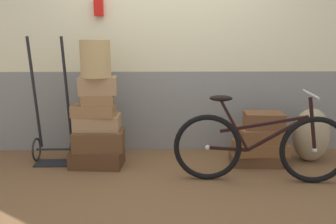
{
  "coord_description": "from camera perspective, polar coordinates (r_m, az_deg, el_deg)",
  "views": [
    {
      "loc": [
        -0.13,
        -3.52,
        1.42
      ],
      "look_at": [
        -0.06,
        0.12,
        0.62
      ],
      "focal_mm": 37.97,
      "sensor_mm": 36.0,
      "label": 1
    }
  ],
  "objects": [
    {
      "name": "suitcase_2",
      "position": [
        3.95,
        -11.29,
        -1.67
      ],
      "size": [
        0.49,
        0.29,
        0.16
      ],
      "primitive_type": "cube",
      "rotation": [
        0.0,
        0.0,
        -0.01
      ],
      "color": "#9E754C",
      "rests_on": "suitcase_1"
    },
    {
      "name": "burlap_sack",
      "position": [
        4.34,
        21.97,
        -3.43
      ],
      "size": [
        0.41,
        0.35,
        0.61
      ],
      "primitive_type": "ellipsoid",
      "color": "#9E8966",
      "rests_on": "ground"
    },
    {
      "name": "suitcase_3",
      "position": [
        3.9,
        -11.82,
        0.26
      ],
      "size": [
        0.46,
        0.29,
        0.12
      ],
      "primitive_type": "cube",
      "rotation": [
        0.0,
        0.0,
        -0.06
      ],
      "color": "olive",
      "rests_on": "suitcase_2"
    },
    {
      "name": "station_building",
      "position": [
        4.37,
        0.82,
        13.56
      ],
      "size": [
        7.31,
        0.74,
        3.02
      ],
      "color": "gray",
      "rests_on": "ground"
    },
    {
      "name": "suitcase_5",
      "position": [
        3.86,
        -11.2,
        4.17
      ],
      "size": [
        0.42,
        0.27,
        0.19
      ],
      "primitive_type": "cube",
      "rotation": [
        0.0,
        0.0,
        0.1
      ],
      "color": "#9E754C",
      "rests_on": "suitcase_4"
    },
    {
      "name": "suitcase_9",
      "position": [
        4.02,
        15.11,
        -1.29
      ],
      "size": [
        0.43,
        0.31,
        0.17
      ],
      "primitive_type": "cube",
      "rotation": [
        0.0,
        0.0,
        -0.07
      ],
      "color": "brown",
      "rests_on": "suitcase_8"
    },
    {
      "name": "wicker_basket",
      "position": [
        3.82,
        -11.58,
        8.41
      ],
      "size": [
        0.32,
        0.32,
        0.39
      ],
      "primitive_type": "cylinder",
      "color": "tan",
      "rests_on": "suitcase_5"
    },
    {
      "name": "ground",
      "position": [
        3.81,
        0.98,
        -10.01
      ],
      "size": [
        9.31,
        5.2,
        0.06
      ],
      "primitive_type": "cube",
      "color": "brown"
    },
    {
      "name": "suitcase_1",
      "position": [
        3.95,
        -11.02,
        -4.44
      ],
      "size": [
        0.54,
        0.35,
        0.21
      ],
      "primitive_type": "cube",
      "rotation": [
        0.0,
        0.0,
        0.02
      ],
      "color": "brown",
      "rests_on": "suitcase_0"
    },
    {
      "name": "suitcase_7",
      "position": [
        4.08,
        14.58,
        -5.54
      ],
      "size": [
        0.58,
        0.36,
        0.13
      ],
      "primitive_type": "cube",
      "rotation": [
        0.0,
        0.0,
        0.05
      ],
      "color": "brown",
      "rests_on": "suitcase_6"
    },
    {
      "name": "luggage_trolley",
      "position": [
        4.21,
        -17.97,
        -3.16
      ],
      "size": [
        0.44,
        0.35,
        1.4
      ],
      "color": "black",
      "rests_on": "ground"
    },
    {
      "name": "suitcase_6",
      "position": [
        4.14,
        14.02,
        -7.16
      ],
      "size": [
        0.61,
        0.4,
        0.13
      ],
      "primitive_type": "cube",
      "rotation": [
        0.0,
        0.0,
        -0.08
      ],
      "color": "brown",
      "rests_on": "ground"
    },
    {
      "name": "suitcase_4",
      "position": [
        3.87,
        -11.23,
        1.93
      ],
      "size": [
        0.35,
        0.23,
        0.11
      ],
      "primitive_type": "cube",
      "rotation": [
        0.0,
        0.0,
        0.08
      ],
      "color": "olive",
      "rests_on": "suitcase_3"
    },
    {
      "name": "bicycle",
      "position": [
        3.57,
        14.54,
        -5.39
      ],
      "size": [
        1.69,
        0.46,
        0.89
      ],
      "color": "black",
      "rests_on": "ground"
    },
    {
      "name": "suitcase_0",
      "position": [
        4.01,
        -11.3,
        -7.18
      ],
      "size": [
        0.59,
        0.4,
        0.19
      ],
      "primitive_type": "cube",
      "rotation": [
        0.0,
        0.0,
        -0.08
      ],
      "color": "#4C2D19",
      "rests_on": "ground"
    },
    {
      "name": "suitcase_8",
      "position": [
        4.05,
        14.66,
        -3.57
      ],
      "size": [
        0.5,
        0.35,
        0.16
      ],
      "primitive_type": "cube",
      "rotation": [
        0.0,
        0.0,
        0.05
      ],
      "color": "brown",
      "rests_on": "suitcase_7"
    }
  ]
}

